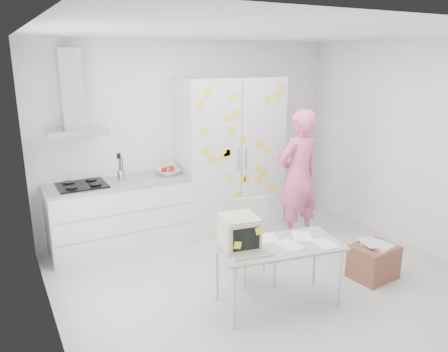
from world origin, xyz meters
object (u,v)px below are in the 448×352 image
desk (254,239)px  cardboard_box (374,261)px  person (298,177)px  chair (253,235)px

desk → cardboard_box: desk is taller
cardboard_box → person: bearing=94.3°
person → desk: bearing=33.0°
person → chair: 1.35m
chair → cardboard_box: (1.22, -0.66, -0.33)m
chair → cardboard_box: 1.43m
chair → cardboard_box: bearing=-13.7°
desk → cardboard_box: bearing=5.0°
person → chair: (-1.13, -0.65, -0.38)m
person → chair: person is taller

